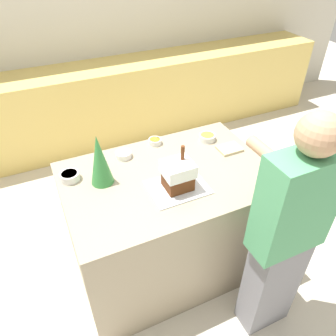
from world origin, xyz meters
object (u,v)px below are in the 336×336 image
(person, at_px, (285,237))
(gingerbread_house, at_px, (178,175))
(candy_bowl_beside_tree, at_px, (207,137))
(candy_bowl_far_right, at_px, (70,176))
(decorative_tree, at_px, (100,160))
(cookbook, at_px, (229,149))
(candy_bowl_behind_tray, at_px, (155,141))
(candy_bowl_near_tray_right, at_px, (123,154))
(baking_tray, at_px, (177,187))

(person, bearing_deg, gingerbread_house, 125.36)
(candy_bowl_beside_tree, relative_size, candy_bowl_far_right, 1.00)
(decorative_tree, relative_size, cookbook, 2.06)
(decorative_tree, xyz_separation_m, candy_bowl_behind_tray, (0.49, 0.27, -0.15))
(gingerbread_house, distance_m, candy_bowl_near_tray_right, 0.51)
(candy_bowl_behind_tray, height_order, person, person)
(gingerbread_house, height_order, decorative_tree, decorative_tree)
(candy_bowl_far_right, bearing_deg, cookbook, -7.15)
(candy_bowl_far_right, height_order, cookbook, candy_bowl_far_right)
(candy_bowl_near_tray_right, relative_size, person, 0.07)
(baking_tray, bearing_deg, candy_bowl_behind_tray, 82.28)
(candy_bowl_beside_tree, bearing_deg, baking_tray, -138.04)
(gingerbread_house, height_order, candy_bowl_behind_tray, gingerbread_house)
(candy_bowl_behind_tray, bearing_deg, candy_bowl_far_right, -166.35)
(gingerbread_house, distance_m, candy_bowl_far_right, 0.71)
(decorative_tree, bearing_deg, candy_bowl_far_right, 149.80)
(candy_bowl_near_tray_right, relative_size, candy_bowl_far_right, 0.90)
(candy_bowl_beside_tree, distance_m, person, 0.99)
(candy_bowl_behind_tray, bearing_deg, person, -73.24)
(candy_bowl_beside_tree, xyz_separation_m, candy_bowl_behind_tray, (-0.39, 0.12, -0.00))
(gingerbread_house, distance_m, cookbook, 0.60)
(cookbook, relative_size, person, 0.10)
(person, bearing_deg, decorative_tree, 134.64)
(gingerbread_house, height_order, candy_bowl_near_tray_right, gingerbread_house)
(cookbook, bearing_deg, candy_bowl_far_right, 172.85)
(candy_bowl_near_tray_right, distance_m, candy_bowl_far_right, 0.41)
(decorative_tree, height_order, candy_bowl_beside_tree, decorative_tree)
(gingerbread_house, distance_m, candy_bowl_beside_tree, 0.62)
(candy_bowl_behind_tray, bearing_deg, gingerbread_house, -97.67)
(decorative_tree, height_order, cookbook, decorative_tree)
(candy_bowl_near_tray_right, bearing_deg, candy_bowl_behind_tray, 13.84)
(candy_bowl_near_tray_right, distance_m, person, 1.20)
(candy_bowl_far_right, relative_size, person, 0.08)
(baking_tray, xyz_separation_m, candy_bowl_beside_tree, (0.46, 0.41, 0.02))
(gingerbread_house, relative_size, cookbook, 1.67)
(candy_bowl_near_tray_right, bearing_deg, candy_bowl_far_right, -166.48)
(baking_tray, relative_size, decorative_tree, 1.06)
(decorative_tree, relative_size, candy_bowl_beside_tree, 2.77)
(candy_bowl_far_right, bearing_deg, person, -42.98)
(gingerbread_house, height_order, candy_bowl_far_right, gingerbread_house)
(gingerbread_house, relative_size, candy_bowl_far_right, 2.25)
(decorative_tree, distance_m, candy_bowl_far_right, 0.26)
(decorative_tree, distance_m, candy_bowl_near_tray_right, 0.33)
(cookbook, bearing_deg, decorative_tree, 177.98)
(person, bearing_deg, candy_bowl_behind_tray, 106.76)
(candy_bowl_beside_tree, bearing_deg, candy_bowl_near_tray_right, 175.49)
(gingerbread_house, distance_m, candy_bowl_behind_tray, 0.54)
(candy_bowl_beside_tree, distance_m, candy_bowl_near_tray_right, 0.66)
(decorative_tree, height_order, person, person)
(baking_tray, distance_m, candy_bowl_behind_tray, 0.54)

